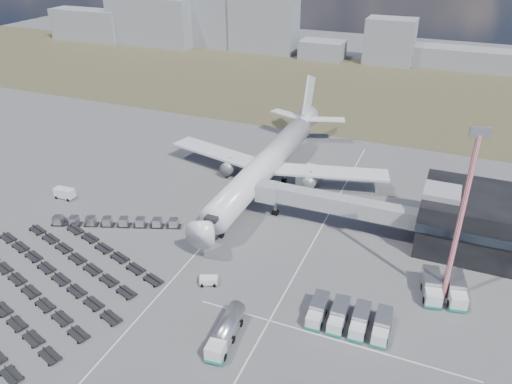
% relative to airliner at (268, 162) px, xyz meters
% --- Properties ---
extents(ground, '(420.00, 420.00, 0.00)m').
position_rel_airliner_xyz_m(ground, '(0.00, -32.38, -5.29)').
color(ground, '#565659').
rests_on(ground, ground).
extents(grass_strip, '(420.00, 90.00, 0.01)m').
position_rel_airliner_xyz_m(grass_strip, '(0.00, 77.62, -5.29)').
color(grass_strip, '#473E2A').
rests_on(grass_strip, ground).
extents(lane_markings, '(47.12, 110.00, 0.01)m').
position_rel_airliner_xyz_m(lane_markings, '(9.77, -29.38, -5.29)').
color(lane_markings, silver).
rests_on(lane_markings, ground).
extents(terminal, '(30.40, 16.40, 11.00)m').
position_rel_airliner_xyz_m(terminal, '(47.77, -8.41, -0.04)').
color(terminal, black).
rests_on(terminal, ground).
extents(jet_bridge, '(30.30, 3.80, 7.05)m').
position_rel_airliner_xyz_m(jet_bridge, '(15.90, -11.95, -0.24)').
color(jet_bridge, '#939399').
rests_on(jet_bridge, ground).
extents(airliner, '(51.59, 64.53, 17.62)m').
position_rel_airliner_xyz_m(airliner, '(0.00, 0.00, 0.00)').
color(airliner, white).
rests_on(airliner, ground).
extents(skyline, '(307.82, 24.14, 25.25)m').
position_rel_airliner_xyz_m(skyline, '(-8.13, 117.40, 4.38)').
color(skyline, gray).
rests_on(skyline, ground).
extents(fuel_tanker, '(3.33, 9.96, 3.16)m').
position_rel_airliner_xyz_m(fuel_tanker, '(11.77, -46.23, -3.71)').
color(fuel_tanker, white).
rests_on(fuel_tanker, ground).
extents(pushback_tug, '(3.27, 2.62, 1.33)m').
position_rel_airliner_xyz_m(pushback_tug, '(4.00, -36.30, -4.62)').
color(pushback_tug, white).
rests_on(pushback_tug, ground).
extents(utility_van, '(4.32, 2.04, 2.28)m').
position_rel_airliner_xyz_m(utility_van, '(-37.00, -22.59, -4.15)').
color(utility_van, white).
rests_on(utility_van, ground).
extents(catering_truck, '(3.47, 7.09, 3.14)m').
position_rel_airliner_xyz_m(catering_truck, '(7.93, 3.54, -3.68)').
color(catering_truck, white).
rests_on(catering_truck, ground).
extents(service_trucks_near, '(11.60, 6.60, 2.54)m').
position_rel_airliner_xyz_m(service_trucks_near, '(26.87, -36.90, -3.91)').
color(service_trucks_near, white).
rests_on(service_trucks_near, ground).
extents(service_trucks_far, '(7.37, 8.31, 2.93)m').
position_rel_airliner_xyz_m(service_trucks_far, '(38.81, -25.04, -3.70)').
color(service_trucks_far, white).
rests_on(service_trucks_far, ground).
extents(uld_row, '(23.94, 10.00, 1.68)m').
position_rel_airliner_xyz_m(uld_row, '(-20.37, -27.61, -4.28)').
color(uld_row, black).
rests_on(uld_row, ground).
extents(baggage_dollies, '(40.84, 35.39, 0.83)m').
position_rel_airliner_xyz_m(baggage_dollies, '(-22.24, -46.38, -4.88)').
color(baggage_dollies, black).
rests_on(baggage_dollies, ground).
extents(floodlight_mast, '(2.69, 2.18, 28.21)m').
position_rel_airliner_xyz_m(floodlight_mast, '(38.90, -25.84, 8.84)').
color(floodlight_mast, red).
rests_on(floodlight_mast, ground).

